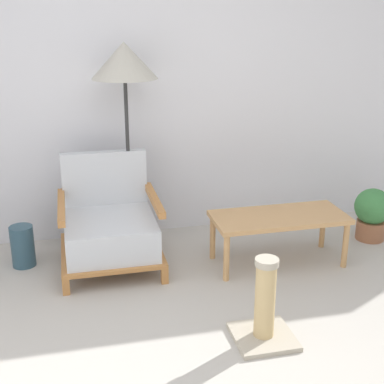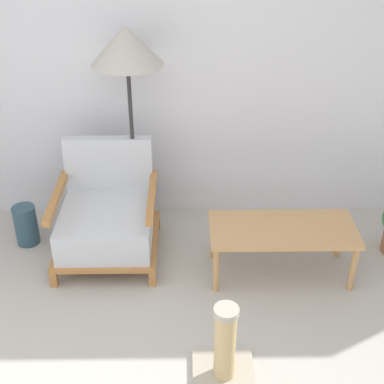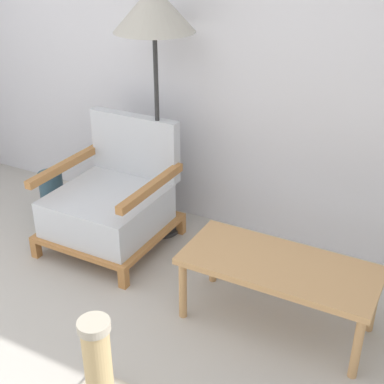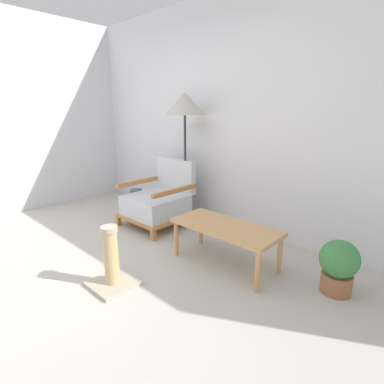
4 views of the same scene
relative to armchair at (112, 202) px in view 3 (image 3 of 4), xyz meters
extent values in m
cube|color=silver|center=(0.50, 0.61, 1.04)|extent=(8.00, 0.06, 2.70)
cube|color=#B2753D|center=(-0.34, -0.38, -0.25)|extent=(0.05, 0.05, 0.12)
cube|color=#B2753D|center=(0.34, -0.38, -0.25)|extent=(0.05, 0.05, 0.12)
cube|color=#B2753D|center=(-0.34, 0.31, -0.25)|extent=(0.05, 0.05, 0.12)
cube|color=#B2753D|center=(0.34, 0.31, -0.25)|extent=(0.05, 0.05, 0.12)
cube|color=#B2753D|center=(0.00, -0.04, -0.17)|extent=(0.73, 0.75, 0.03)
cube|color=silver|center=(0.00, -0.06, -0.04)|extent=(0.65, 0.65, 0.24)
cube|color=silver|center=(0.00, 0.30, 0.29)|extent=(0.65, 0.08, 0.42)
cube|color=#B2753D|center=(-0.34, -0.04, 0.20)|extent=(0.05, 0.69, 0.05)
cube|color=#B2753D|center=(0.34, -0.04, 0.20)|extent=(0.05, 0.69, 0.05)
cylinder|color=#2D2D2D|center=(0.19, 0.29, -0.29)|extent=(0.28, 0.28, 0.03)
cylinder|color=#2D2D2D|center=(0.19, 0.29, 0.38)|extent=(0.03, 0.03, 1.33)
cone|color=#B2AD9E|center=(0.19, 0.29, 1.18)|extent=(0.49, 0.49, 0.27)
cube|color=tan|center=(1.24, -0.26, 0.07)|extent=(1.01, 0.45, 0.04)
cylinder|color=tan|center=(0.78, -0.45, -0.13)|extent=(0.04, 0.04, 0.35)
cylinder|color=tan|center=(1.70, -0.45, -0.13)|extent=(0.04, 0.04, 0.35)
cylinder|color=tan|center=(0.78, -0.08, -0.13)|extent=(0.04, 0.04, 0.35)
cylinder|color=tan|center=(1.70, -0.08, -0.13)|extent=(0.04, 0.04, 0.35)
cylinder|color=#2D4C5B|center=(-0.65, 0.13, -0.15)|extent=(0.17, 0.17, 0.32)
cylinder|color=tan|center=(0.78, -1.19, -0.05)|extent=(0.12, 0.12, 0.45)
cylinder|color=#B2A893|center=(0.78, -1.19, 0.20)|extent=(0.14, 0.14, 0.04)
camera|label=1|loc=(-0.24, -3.73, 1.55)|focal=50.00mm
camera|label=2|loc=(0.58, -3.26, 2.16)|focal=50.00mm
camera|label=3|loc=(1.91, -2.46, 1.65)|focal=50.00mm
camera|label=4|loc=(2.77, -2.35, 1.10)|focal=28.00mm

